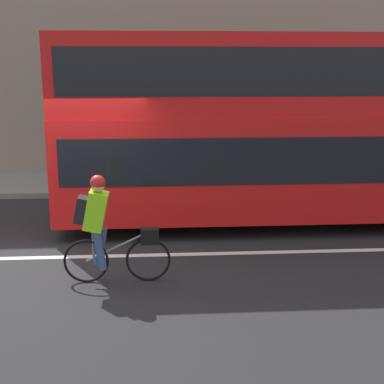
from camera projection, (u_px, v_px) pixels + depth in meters
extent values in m
plane|color=#232326|center=(72.00, 254.00, 8.77)|extent=(80.00, 80.00, 0.00)
cube|color=silver|center=(71.00, 257.00, 8.65)|extent=(50.00, 0.14, 0.01)
cube|color=gray|center=(102.00, 183.00, 13.83)|extent=(60.00, 2.59, 0.13)
cube|color=gray|center=(102.00, 33.00, 14.36)|extent=(60.00, 0.30, 7.78)
cylinder|color=black|center=(152.00, 201.00, 10.39)|extent=(0.92, 0.30, 0.92)
cube|color=red|center=(296.00, 161.00, 10.41)|extent=(9.09, 2.40, 1.86)
cube|color=black|center=(297.00, 150.00, 10.36)|extent=(8.73, 2.42, 0.82)
cube|color=red|center=(300.00, 75.00, 10.03)|extent=(9.09, 2.31, 1.43)
cube|color=black|center=(300.00, 71.00, 10.02)|extent=(8.73, 2.33, 0.80)
torus|color=black|center=(148.00, 260.00, 7.62)|extent=(0.64, 0.04, 0.64)
torus|color=black|center=(86.00, 261.00, 7.57)|extent=(0.64, 0.04, 0.64)
cylinder|color=slate|center=(117.00, 247.00, 7.55)|extent=(0.89, 0.03, 0.44)
cylinder|color=slate|center=(93.00, 245.00, 7.52)|extent=(0.03, 0.03, 0.47)
cube|color=black|center=(150.00, 236.00, 7.55)|extent=(0.26, 0.16, 0.22)
cube|color=#8CE019|center=(96.00, 211.00, 7.41)|extent=(0.37, 0.32, 0.58)
cube|color=black|center=(81.00, 210.00, 7.39)|extent=(0.21, 0.26, 0.38)
cylinder|color=#384C7A|center=(101.00, 246.00, 7.62)|extent=(0.21, 0.11, 0.58)
cylinder|color=#384C7A|center=(100.00, 251.00, 7.45)|extent=(0.19, 0.11, 0.57)
sphere|color=tan|center=(98.00, 186.00, 7.33)|extent=(0.19, 0.19, 0.19)
sphere|color=red|center=(98.00, 183.00, 7.32)|extent=(0.21, 0.21, 0.21)
cylinder|color=#194C23|center=(138.00, 161.00, 13.64)|extent=(0.60, 0.60, 1.05)
cylinder|color=#59595B|center=(221.00, 136.00, 13.64)|extent=(0.07, 0.07, 2.30)
cube|color=red|center=(222.00, 100.00, 13.38)|extent=(0.36, 0.02, 0.36)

